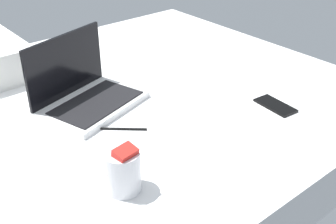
{
  "coord_description": "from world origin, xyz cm",
  "views": [
    {
      "loc": [
        -62.69,
        -109.81,
        86.67
      ],
      "look_at": [
        6.48,
        -26.58,
        24.0
      ],
      "focal_mm": 44.74,
      "sensor_mm": 36.0,
      "label": 1
    }
  ],
  "objects": [
    {
      "name": "charger_cable",
      "position": [
        -5.29,
        -17.43,
        18.3
      ],
      "size": [
        13.11,
        11.73,
        0.6
      ],
      "primitive_type": "cube",
      "rotation": [
        0.0,
        0.0,
        -0.73
      ],
      "color": "black",
      "rests_on": "bed_mattress"
    },
    {
      "name": "laptop",
      "position": [
        -4.83,
        2.79,
        22.41
      ],
      "size": [
        38.23,
        31.54,
        23.0
      ],
      "rotation": [
        0.0,
        0.0,
        0.29
      ],
      "color": "silver",
      "rests_on": "bed_mattress"
    },
    {
      "name": "snack_cup",
      "position": [
        -19.71,
        -40.84,
        23.77
      ],
      "size": [
        9.06,
        9.01,
        13.13
      ],
      "color": "silver",
      "rests_on": "bed_mattress"
    },
    {
      "name": "bed_mattress",
      "position": [
        0.0,
        0.0,
        9.0
      ],
      "size": [
        180.0,
        140.0,
        18.0
      ],
      "primitive_type": "cube",
      "color": "white",
      "rests_on": "ground"
    },
    {
      "name": "cell_phone",
      "position": [
        43.09,
        -38.78,
        18.4
      ],
      "size": [
        8.08,
        14.57,
        0.8
      ],
      "primitive_type": "cube",
      "rotation": [
        0.0,
        0.0,
        6.19
      ],
      "color": "black",
      "rests_on": "bed_mattress"
    }
  ]
}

